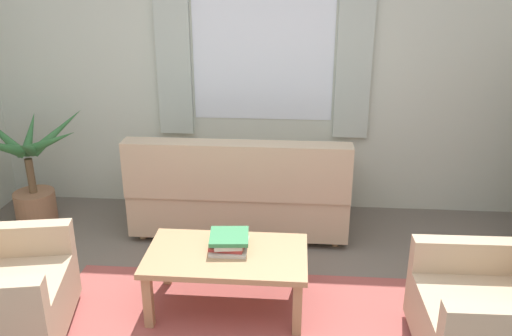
# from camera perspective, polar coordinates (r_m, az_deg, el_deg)

# --- Properties ---
(wall_back) EXTENTS (5.32, 0.12, 2.60)m
(wall_back) POSITION_cam_1_polar(r_m,az_deg,el_deg) (5.07, 0.79, 9.89)
(wall_back) COLOR beige
(wall_back) RESTS_ON ground_plane
(window_with_curtains) EXTENTS (1.98, 0.07, 1.40)m
(window_with_curtains) POSITION_cam_1_polar(r_m,az_deg,el_deg) (4.96, 0.73, 11.40)
(window_with_curtains) COLOR white
(couch) EXTENTS (1.90, 0.82, 0.92)m
(couch) POSITION_cam_1_polar(r_m,az_deg,el_deg) (4.75, -1.71, -2.67)
(couch) COLOR tan
(couch) RESTS_ON ground_plane
(armchair_right) EXTENTS (0.83, 0.85, 0.88)m
(armchair_right) POSITION_cam_1_polar(r_m,az_deg,el_deg) (3.55, 24.94, -13.96)
(armchair_right) COLOR tan
(armchair_right) RESTS_ON ground_plane
(coffee_table) EXTENTS (1.10, 0.64, 0.44)m
(coffee_table) POSITION_cam_1_polar(r_m,az_deg,el_deg) (3.69, -3.18, -9.89)
(coffee_table) COLOR #A87F56
(coffee_table) RESTS_ON ground_plane
(book_stack_on_table) EXTENTS (0.29, 0.31, 0.10)m
(book_stack_on_table) POSITION_cam_1_polar(r_m,az_deg,el_deg) (3.69, -2.95, -7.86)
(book_stack_on_table) COLOR beige
(book_stack_on_table) RESTS_ON coffee_table
(potted_plant) EXTENTS (1.11, 1.10, 1.05)m
(potted_plant) POSITION_cam_1_polar(r_m,az_deg,el_deg) (5.32, -23.20, -0.60)
(potted_plant) COLOR #9E6B4C
(potted_plant) RESTS_ON ground_plane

